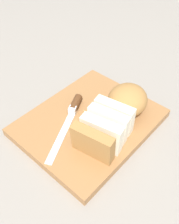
{
  "coord_description": "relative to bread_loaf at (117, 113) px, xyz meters",
  "views": [
    {
      "loc": [
        0.38,
        0.31,
        0.55
      ],
      "look_at": [
        0.0,
        0.0,
        0.06
      ],
      "focal_mm": 39.65,
      "sensor_mm": 36.0,
      "label": 1
    }
  ],
  "objects": [
    {
      "name": "crumb_near_knife",
      "position": [
        0.07,
        -0.09,
        -0.04
      ],
      "size": [
        0.0,
        0.0,
        0.0
      ],
      "primitive_type": "sphere",
      "color": "tan",
      "rests_on": "cutting_board"
    },
    {
      "name": "crumb_near_loaf",
      "position": [
        0.02,
        -0.1,
        -0.04
      ],
      "size": [
        0.01,
        0.01,
        0.01
      ],
      "primitive_type": "sphere",
      "color": "tan",
      "rests_on": "cutting_board"
    },
    {
      "name": "bread_knife",
      "position": [
        0.05,
        -0.12,
        -0.03
      ],
      "size": [
        0.24,
        0.12,
        0.02
      ],
      "rotation": [
        0.0,
        0.0,
        0.41
      ],
      "color": "silver",
      "rests_on": "cutting_board"
    },
    {
      "name": "cutting_board",
      "position": [
        0.04,
        -0.07,
        -0.05
      ],
      "size": [
        0.4,
        0.33,
        0.03
      ],
      "primitive_type": "cube",
      "rotation": [
        0.0,
        0.0,
        -0.04
      ],
      "color": "#9E6B3D",
      "rests_on": "ground_plane"
    },
    {
      "name": "bread_loaf",
      "position": [
        0.0,
        0.0,
        0.0
      ],
      "size": [
        0.28,
        0.14,
        0.09
      ],
      "rotation": [
        0.0,
        0.0,
        0.14
      ],
      "color": "#A8753D",
      "rests_on": "cutting_board"
    },
    {
      "name": "crumb_stray_left",
      "position": [
        0.05,
        -0.04,
        -0.04
      ],
      "size": [
        0.0,
        0.0,
        0.0
      ],
      "primitive_type": "sphere",
      "color": "tan",
      "rests_on": "cutting_board"
    },
    {
      "name": "ground_plane",
      "position": [
        0.04,
        -0.07,
        -0.07
      ],
      "size": [
        3.0,
        3.0,
        0.0
      ],
      "primitive_type": "plane",
      "color": "gray"
    }
  ]
}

